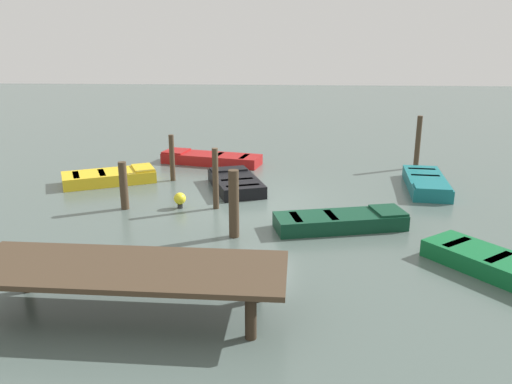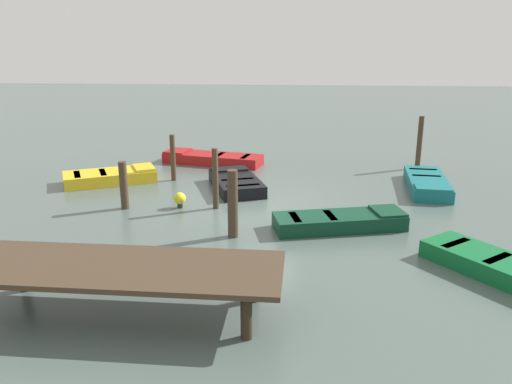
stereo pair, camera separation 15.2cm
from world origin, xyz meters
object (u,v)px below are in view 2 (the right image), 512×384
object	(u,v)px
rowboat_red	(212,158)
mooring_piling_near_right	(233,204)
rowboat_teal	(427,183)
mooring_piling_far_left	(173,158)
dock_segment	(124,271)
rowboat_green	(510,271)
mooring_piling_near_left	(124,185)
mooring_piling_center	(420,143)
mooring_piling_far_right	(215,179)
rowboat_black	(236,183)
rowboat_dark_green	(340,221)
rowboat_yellow	(111,176)
marker_buoy	(180,199)

from	to	relation	value
rowboat_red	mooring_piling_near_right	world-z (taller)	mooring_piling_near_right
rowboat_teal	rowboat_red	distance (m)	8.36
mooring_piling_far_left	dock_segment	bearing A→B (deg)	97.38
rowboat_green	mooring_piling_near_left	distance (m)	10.43
mooring_piling_center	mooring_piling_far_right	xyz separation A→B (m)	(7.11, 5.42, -0.10)
rowboat_black	mooring_piling_far_right	distance (m)	2.24
mooring_piling_near_right	rowboat_green	bearing A→B (deg)	161.37
rowboat_red	mooring_piling_far_left	size ratio (longest dim) A/B	2.50
mooring_piling_center	mooring_piling_near_right	xyz separation A→B (m)	(6.34, 7.66, -0.13)
rowboat_teal	mooring_piling_far_left	xyz separation A→B (m)	(8.74, -0.50, 0.61)
rowboat_dark_green	rowboat_black	distance (m)	4.77
mooring_piling_far_right	rowboat_teal	bearing A→B (deg)	-159.71
rowboat_green	mooring_piling_far_right	xyz separation A→B (m)	(6.88, -4.29, 0.70)
rowboat_dark_green	mooring_piling_near_right	distance (m)	2.98
mooring_piling_near_left	mooring_piling_near_right	xyz separation A→B (m)	(-3.48, 2.02, 0.17)
dock_segment	mooring_piling_far_right	distance (m)	6.20
mooring_piling_far_right	rowboat_black	bearing A→B (deg)	-100.18
rowboat_green	rowboat_black	distance (m)	9.11
rowboat_black	mooring_piling_far_right	world-z (taller)	mooring_piling_far_right
mooring_piling_far_right	mooring_piling_near_right	world-z (taller)	mooring_piling_far_right
rowboat_yellow	rowboat_red	xyz separation A→B (m)	(-3.12, -3.03, -0.00)
rowboat_green	rowboat_yellow	bearing A→B (deg)	-160.34
mooring_piling_near_left	rowboat_black	bearing A→B (deg)	-143.29
mooring_piling_far_left	marker_buoy	distance (m)	3.22
rowboat_teal	mooring_piling_near_left	size ratio (longest dim) A/B	2.39
marker_buoy	mooring_piling_near_left	bearing A→B (deg)	5.94
marker_buoy	mooring_piling_far_left	bearing A→B (deg)	-73.87
rowboat_dark_green	mooring_piling_near_left	size ratio (longest dim) A/B	2.53
mooring_piling_far_left	mooring_piling_near_right	world-z (taller)	mooring_piling_near_right
rowboat_red	mooring_piling_near_left	world-z (taller)	mooring_piling_near_left
rowboat_green	mooring_piling_far_left	distance (m)	11.48
rowboat_yellow	rowboat_black	xyz separation A→B (m)	(-4.48, 0.48, 0.00)
rowboat_yellow	mooring_piling_far_right	xyz separation A→B (m)	(-4.11, 2.57, 0.70)
rowboat_yellow	rowboat_teal	xyz separation A→B (m)	(-10.89, 0.06, -0.00)
rowboat_yellow	rowboat_dark_green	xyz separation A→B (m)	(-7.67, 4.02, -0.00)
mooring_piling_far_left	mooring_piling_far_right	distance (m)	3.59
rowboat_dark_green	mooring_piling_far_right	xyz separation A→B (m)	(3.57, -1.45, 0.70)
marker_buoy	mooring_piling_far_right	bearing A→B (deg)	-177.97
mooring_piling_near_left	mooring_piling_near_right	world-z (taller)	mooring_piling_near_right
marker_buoy	rowboat_red	bearing A→B (deg)	-90.95
dock_segment	marker_buoy	xyz separation A→B (m)	(0.31, -6.12, -0.56)
rowboat_black	mooring_piling_far_left	world-z (taller)	mooring_piling_far_left
mooring_piling_center	rowboat_black	bearing A→B (deg)	26.33
rowboat_dark_green	rowboat_red	bearing A→B (deg)	109.63
rowboat_teal	rowboat_yellow	bearing A→B (deg)	-84.42
rowboat_dark_green	mooring_piling_center	bearing A→B (deg)	49.49
rowboat_dark_green	mooring_piling_far_left	xyz separation A→B (m)	(5.53, -4.46, 0.61)
rowboat_yellow	mooring_piling_near_right	bearing A→B (deg)	-69.74
dock_segment	mooring_piling_far_left	distance (m)	9.24
rowboat_teal	rowboat_black	world-z (taller)	same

